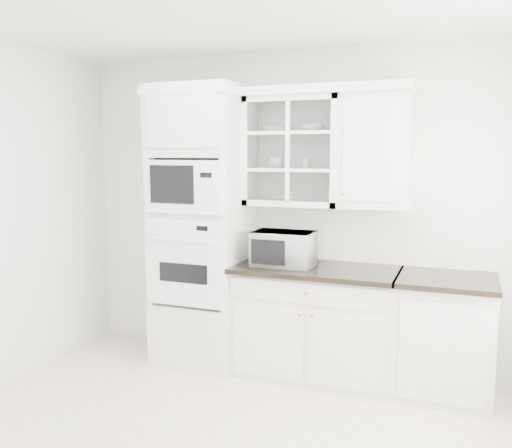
% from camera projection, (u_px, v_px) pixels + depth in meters
% --- Properties ---
extents(room_shell, '(4.00, 3.50, 2.70)m').
position_uv_depth(room_shell, '(236.00, 162.00, 3.45)').
color(room_shell, white).
rests_on(room_shell, ground).
extents(oven_column, '(0.76, 0.68, 2.40)m').
position_uv_depth(oven_column, '(202.00, 227.00, 4.71)').
color(oven_column, white).
rests_on(oven_column, ground).
extents(base_cabinet_run, '(1.32, 0.67, 0.92)m').
position_uv_depth(base_cabinet_run, '(316.00, 321.00, 4.46)').
color(base_cabinet_run, white).
rests_on(base_cabinet_run, ground).
extents(extra_base_cabinet, '(0.72, 0.67, 0.92)m').
position_uv_depth(extra_base_cabinet, '(444.00, 335.00, 4.10)').
color(extra_base_cabinet, white).
rests_on(extra_base_cabinet, ground).
extents(upper_cabinet_glass, '(0.80, 0.33, 0.90)m').
position_uv_depth(upper_cabinet_glass, '(294.00, 151.00, 4.50)').
color(upper_cabinet_glass, white).
rests_on(upper_cabinet_glass, room_shell).
extents(upper_cabinet_solid, '(0.55, 0.33, 0.90)m').
position_uv_depth(upper_cabinet_solid, '(376.00, 151.00, 4.26)').
color(upper_cabinet_solid, white).
rests_on(upper_cabinet_solid, room_shell).
extents(crown_molding, '(2.14, 0.38, 0.07)m').
position_uv_depth(crown_molding, '(281.00, 92.00, 4.45)').
color(crown_molding, white).
rests_on(crown_molding, room_shell).
extents(countertop_microwave, '(0.49, 0.41, 0.28)m').
position_uv_depth(countertop_microwave, '(284.00, 248.00, 4.43)').
color(countertop_microwave, white).
rests_on(countertop_microwave, base_cabinet_run).
extents(bowl_a, '(0.25, 0.25, 0.06)m').
position_uv_depth(bowl_a, '(277.00, 129.00, 4.54)').
color(bowl_a, white).
rests_on(bowl_a, upper_cabinet_glass).
extents(bowl_b, '(0.23, 0.23, 0.06)m').
position_uv_depth(bowl_b, '(312.00, 128.00, 4.41)').
color(bowl_b, white).
rests_on(bowl_b, upper_cabinet_glass).
extents(cup_a, '(0.12, 0.12, 0.09)m').
position_uv_depth(cup_a, '(276.00, 163.00, 4.55)').
color(cup_a, white).
rests_on(cup_a, upper_cabinet_glass).
extents(cup_b, '(0.12, 0.12, 0.08)m').
position_uv_depth(cup_b, '(306.00, 163.00, 4.49)').
color(cup_b, white).
rests_on(cup_b, upper_cabinet_glass).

